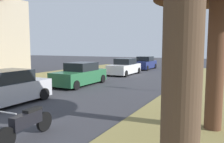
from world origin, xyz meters
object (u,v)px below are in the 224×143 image
(parked_sedan_white, at_px, (125,67))
(parked_motorcycle, at_px, (27,123))
(stop_sign_far, at_px, (187,55))
(parked_sedan_navy, at_px, (145,63))
(parked_sedan_green, at_px, (80,75))
(parked_sedan_silver, at_px, (3,89))

(parked_sedan_white, xyz_separation_m, parked_motorcycle, (4.17, -15.36, -0.24))
(stop_sign_far, relative_size, parked_sedan_navy, 0.66)
(parked_sedan_green, relative_size, parked_sedan_white, 1.00)
(parked_sedan_green, relative_size, parked_sedan_navy, 1.00)
(parked_sedan_navy, relative_size, parked_motorcycle, 2.16)
(stop_sign_far, xyz_separation_m, parked_motorcycle, (-2.71, -9.13, -1.68))
(parked_sedan_white, bearing_deg, parked_sedan_green, -90.77)
(parked_sedan_green, height_order, parked_motorcycle, parked_sedan_green)
(parked_sedan_silver, distance_m, parked_sedan_green, 6.15)
(parked_motorcycle, bearing_deg, parked_sedan_silver, 152.38)
(stop_sign_far, relative_size, parked_motorcycle, 1.43)
(parked_sedan_silver, bearing_deg, stop_sign_far, 46.34)
(stop_sign_far, distance_m, parked_sedan_navy, 14.47)
(stop_sign_far, xyz_separation_m, parked_sedan_green, (-6.98, -0.89, -1.44))
(parked_sedan_navy, bearing_deg, parked_sedan_silver, -88.94)
(parked_sedan_silver, relative_size, parked_sedan_green, 1.00)
(parked_sedan_white, xyz_separation_m, parked_sedan_navy, (-0.19, 6.30, 0.00))
(stop_sign_far, height_order, parked_sedan_white, stop_sign_far)
(parked_sedan_silver, relative_size, parked_motorcycle, 2.16)
(parked_sedan_silver, relative_size, parked_sedan_white, 1.00)
(parked_sedan_green, bearing_deg, parked_sedan_silver, -87.49)
(parked_sedan_silver, height_order, parked_sedan_white, same)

